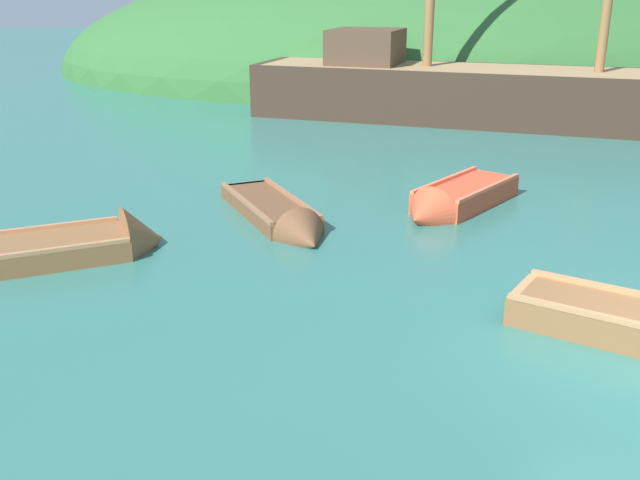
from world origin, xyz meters
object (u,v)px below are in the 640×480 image
sailing_ship (494,103)px  rowboat_outer_left (86,248)px  rowboat_outer_right (454,202)px  rowboat_far (281,219)px

sailing_ship → rowboat_outer_left: bearing=-109.1°
rowboat_outer_left → sailing_ship: bearing=28.1°
sailing_ship → rowboat_outer_left: size_ratio=5.76×
rowboat_outer_right → rowboat_outer_left: size_ratio=1.04×
sailing_ship → rowboat_outer_right: size_ratio=5.54×
sailing_ship → rowboat_far: bearing=-102.3°
rowboat_outer_left → rowboat_far: (2.75, 2.18, -0.03)m
rowboat_outer_left → rowboat_far: bearing=4.0°
rowboat_outer_right → rowboat_outer_left: (-5.90, -3.64, -0.03)m
sailing_ship → rowboat_far: (-4.25, -11.26, -0.52)m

